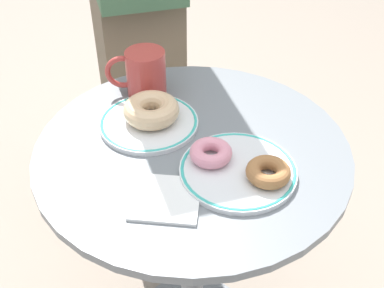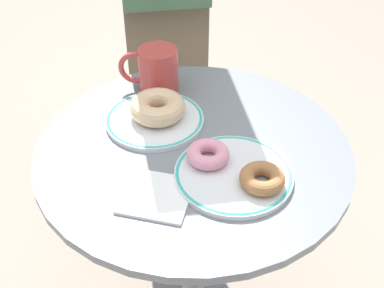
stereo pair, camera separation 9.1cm
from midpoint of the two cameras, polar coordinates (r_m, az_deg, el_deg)
name	(u,v)px [view 1 (the left image)]	position (r m, az deg, el deg)	size (l,w,h in m)	color
cafe_table	(192,231)	(1.11, -2.35, -10.53)	(0.62, 0.62, 0.71)	slate
plate_left	(149,122)	(0.99, -7.84, 2.50)	(0.20, 0.20, 0.01)	white
plate_right	(238,170)	(0.86, 2.58, -3.28)	(0.22, 0.22, 0.01)	white
donut_glazed	(151,110)	(0.98, -7.59, 3.99)	(0.12, 0.12, 0.04)	#E0B789
donut_cinnamon	(268,172)	(0.84, 6.12, -3.50)	(0.08, 0.08, 0.03)	#A36B3D
donut_pink_frosted	(211,153)	(0.87, -0.69, -1.17)	(0.08, 0.08, 0.03)	pink
paper_napkin	(166,198)	(0.82, -6.35, -6.68)	(0.12, 0.11, 0.01)	white
coffee_mug	(144,73)	(1.06, -8.25, 8.35)	(0.13, 0.09, 0.10)	#B73D38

